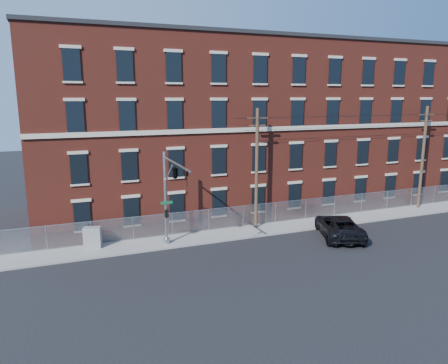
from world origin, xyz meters
TOP-DOWN VIEW (x-y plane):
  - ground at (0.00, 0.00)m, footprint 140.00×140.00m
  - sidewalk at (12.00, 5.00)m, footprint 65.00×3.00m
  - mill_building at (12.00, 13.93)m, footprint 55.30×14.32m
  - chain_link_fence at (12.00, 6.30)m, footprint 59.06×0.06m
  - traffic_signal_mast at (-6.00, 2.18)m, footprint 0.90×6.75m
  - utility_pole_near at (2.00, 5.60)m, footprint 1.80×0.28m
  - utility_pole_mid at (20.00, 5.60)m, footprint 1.80×0.28m
  - overhead_wires at (20.00, 5.60)m, footprint 40.00×0.62m
  - pickup_truck at (7.28, 1.34)m, footprint 5.02×6.93m
  - utility_cabinet at (-11.26, 5.62)m, footprint 1.37×0.97m

SIDE VIEW (x-z plane):
  - ground at x=0.00m, z-range 0.00..0.00m
  - sidewalk at x=12.00m, z-range 0.00..0.12m
  - pickup_truck at x=7.28m, z-range 0.00..1.75m
  - utility_cabinet at x=-11.26m, z-range 0.12..1.67m
  - chain_link_fence at x=12.00m, z-range 0.13..1.98m
  - utility_pole_near at x=2.00m, z-range 0.34..10.34m
  - utility_pole_mid at x=20.00m, z-range 0.34..10.34m
  - traffic_signal_mast at x=-6.00m, z-range 1.89..8.89m
  - mill_building at x=12.00m, z-range 0.00..16.30m
  - overhead_wires at x=20.00m, z-range 8.81..9.43m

